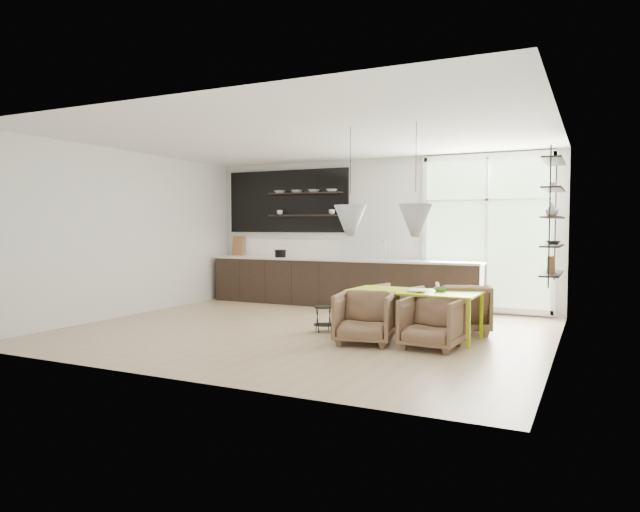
{
  "coord_description": "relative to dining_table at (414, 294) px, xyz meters",
  "views": [
    {
      "loc": [
        3.93,
        -7.55,
        1.58
      ],
      "look_at": [
        -0.04,
        0.6,
        1.1
      ],
      "focal_mm": 32.0,
      "sensor_mm": 36.0,
      "label": 1
    }
  ],
  "objects": [
    {
      "name": "room",
      "position": [
        -1.04,
        0.86,
        0.84
      ],
      "size": [
        7.02,
        6.01,
        2.91
      ],
      "color": "tan",
      "rests_on": "ground"
    },
    {
      "name": "kitchen_run",
      "position": [
        -2.31,
        2.46,
        -0.02
      ],
      "size": [
        5.54,
        0.69,
        2.75
      ],
      "color": "black",
      "rests_on": "ground"
    },
    {
      "name": "right_shelving",
      "position": [
        1.74,
        0.94,
        1.03
      ],
      "size": [
        0.26,
        1.22,
        1.9
      ],
      "color": "black",
      "rests_on": "ground"
    },
    {
      "name": "dining_table",
      "position": [
        0.0,
        0.0,
        0.0
      ],
      "size": [
        1.85,
        0.89,
        0.66
      ],
      "rotation": [
        0.0,
        0.0,
        -0.04
      ],
      "color": "#A9C208",
      "rests_on": "ground"
    },
    {
      "name": "armchair_back_left",
      "position": [
        -0.55,
        0.77,
        -0.29
      ],
      "size": [
        0.88,
        0.89,
        0.66
      ],
      "primitive_type": "imported",
      "rotation": [
        0.0,
        0.0,
        2.86
      ],
      "color": "brown",
      "rests_on": "ground"
    },
    {
      "name": "armchair_back_right",
      "position": [
        0.55,
        0.68,
        -0.25
      ],
      "size": [
        0.98,
        0.99,
        0.74
      ],
      "primitive_type": "imported",
      "rotation": [
        0.0,
        0.0,
        3.42
      ],
      "color": "brown",
      "rests_on": "ground"
    },
    {
      "name": "armchair_front_left",
      "position": [
        -0.47,
        -0.7,
        -0.27
      ],
      "size": [
        0.87,
        0.88,
        0.69
      ],
      "primitive_type": "imported",
      "rotation": [
        0.0,
        0.0,
        0.18
      ],
      "color": "brown",
      "rests_on": "ground"
    },
    {
      "name": "armchair_front_right",
      "position": [
        0.43,
        -0.62,
        -0.29
      ],
      "size": [
        0.75,
        0.77,
        0.66
      ],
      "primitive_type": "imported",
      "rotation": [
        0.0,
        0.0,
        -0.06
      ],
      "color": "brown",
      "rests_on": "ground"
    },
    {
      "name": "wire_stool",
      "position": [
        -1.33,
        -0.16,
        -0.37
      ],
      "size": [
        0.3,
        0.3,
        0.38
      ],
      "rotation": [
        0.0,
        0.0,
        -0.29
      ],
      "color": "black",
      "rests_on": "ground"
    },
    {
      "name": "table_book",
      "position": [
        -0.05,
        -0.09,
        0.06
      ],
      "size": [
        0.28,
        0.35,
        0.03
      ],
      "primitive_type": "imported",
      "rotation": [
        0.0,
        0.0,
        0.15
      ],
      "color": "white",
      "rests_on": "dining_table"
    },
    {
      "name": "table_bowl",
      "position": [
        0.35,
        0.1,
        0.07
      ],
      "size": [
        0.19,
        0.19,
        0.06
      ],
      "primitive_type": "imported",
      "rotation": [
        0.0,
        0.0,
        -0.09
      ],
      "color": "#4E7A54",
      "rests_on": "dining_table"
    }
  ]
}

